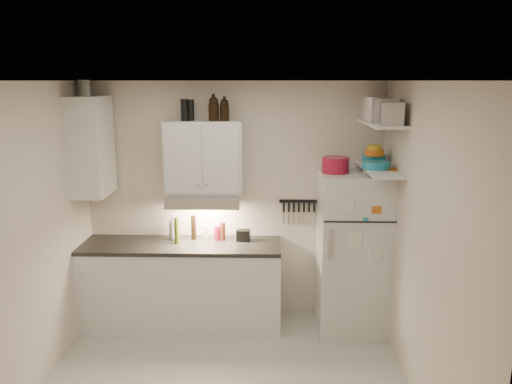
{
  "coord_description": "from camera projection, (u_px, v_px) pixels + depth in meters",
  "views": [
    {
      "loc": [
        0.36,
        -3.79,
        2.6
      ],
      "look_at": [
        0.25,
        0.9,
        1.55
      ],
      "focal_mm": 35.0,
      "sensor_mm": 36.0,
      "label": 1
    }
  ],
  "objects": [
    {
      "name": "stock_pot",
      "position": [
        376.0,
        108.0,
        5.01
      ],
      "size": [
        0.41,
        0.41,
        0.22
      ],
      "primitive_type": "cylinder",
      "rotation": [
        0.0,
        0.0,
        0.38
      ],
      "color": "silver",
      "rests_on": "shelf_hi"
    },
    {
      "name": "bowl_orange",
      "position": [
        374.0,
        153.0,
        4.97
      ],
      "size": [
        0.19,
        0.19,
        0.06
      ],
      "primitive_type": "cylinder",
      "color": "orange",
      "rests_on": "bowl_teal"
    },
    {
      "name": "upper_cabinet",
      "position": [
        204.0,
        157.0,
        5.19
      ],
      "size": [
        0.8,
        0.33,
        0.75
      ],
      "primitive_type": "cube",
      "color": "white",
      "rests_on": "back_wall"
    },
    {
      "name": "oil_bottle",
      "position": [
        177.0,
        230.0,
        5.25
      ],
      "size": [
        0.07,
        0.07,
        0.28
      ],
      "primitive_type": "cylinder",
      "rotation": [
        0.0,
        0.0,
        -0.36
      ],
      "color": "#4D5D17",
      "rests_on": "countertop"
    },
    {
      "name": "knife_strip",
      "position": [
        299.0,
        201.0,
        5.42
      ],
      "size": [
        0.42,
        0.02,
        0.03
      ],
      "primitive_type": "cube",
      "color": "black",
      "rests_on": "back_wall"
    },
    {
      "name": "range_hood",
      "position": [
        204.0,
        199.0,
        5.22
      ],
      "size": [
        0.76,
        0.46,
        0.12
      ],
      "primitive_type": "cube",
      "color": "silver",
      "rests_on": "back_wall"
    },
    {
      "name": "clear_bottle",
      "position": [
        205.0,
        232.0,
        5.38
      ],
      "size": [
        0.06,
        0.06,
        0.16
      ],
      "primitive_type": "cylinder",
      "rotation": [
        0.0,
        0.0,
        0.16
      ],
      "color": "silver",
      "rests_on": "countertop"
    },
    {
      "name": "fridge",
      "position": [
        352.0,
        253.0,
        5.2
      ],
      "size": [
        0.7,
        0.68,
        1.7
      ],
      "primitive_type": "cube",
      "color": "silver",
      "rests_on": "floor"
    },
    {
      "name": "soap_bottle",
      "position": [
        174.0,
        225.0,
        5.37
      ],
      "size": [
        0.17,
        0.17,
        0.33
      ],
      "primitive_type": "imported",
      "rotation": [
        0.0,
        0.0,
        -0.43
      ],
      "color": "white",
      "rests_on": "countertop"
    },
    {
      "name": "shelf_hi",
      "position": [
        382.0,
        124.0,
        4.76
      ],
      "size": [
        0.3,
        0.95,
        0.03
      ],
      "primitive_type": "cube",
      "color": "white",
      "rests_on": "right_wall"
    },
    {
      "name": "pepper_mill",
      "position": [
        222.0,
        231.0,
        5.36
      ],
      "size": [
        0.07,
        0.07,
        0.2
      ],
      "primitive_type": "cylinder",
      "rotation": [
        0.0,
        0.0,
        0.11
      ],
      "color": "#5E281C",
      "rests_on": "countertop"
    },
    {
      "name": "bowl_teal",
      "position": [
        374.0,
        159.0,
        5.05
      ],
      "size": [
        0.24,
        0.24,
        0.1
      ],
      "primitive_type": "cylinder",
      "color": "teal",
      "rests_on": "shelf_lo"
    },
    {
      "name": "growler_a",
      "position": [
        214.0,
        108.0,
        5.06
      ],
      "size": [
        0.11,
        0.11,
        0.25
      ],
      "primitive_type": null,
      "rotation": [
        0.0,
        0.0,
        0.03
      ],
      "color": "black",
      "rests_on": "upper_cabinet"
    },
    {
      "name": "side_jar",
      "position": [
        84.0,
        88.0,
        5.05
      ],
      "size": [
        0.15,
        0.15,
        0.16
      ],
      "primitive_type": "cylinder",
      "rotation": [
        0.0,
        0.0,
        0.35
      ],
      "color": "silver",
      "rests_on": "side_cabinet"
    },
    {
      "name": "right_wall",
      "position": [
        424.0,
        248.0,
        3.96
      ],
      "size": [
        0.02,
        3.0,
        2.6
      ],
      "primitive_type": "cube",
      "color": "beige",
      "rests_on": "ground"
    },
    {
      "name": "bowl_yellow",
      "position": [
        374.0,
        147.0,
        4.96
      ],
      "size": [
        0.15,
        0.15,
        0.05
      ],
      "primitive_type": "cylinder",
      "color": "gold",
      "rests_on": "bowl_orange"
    },
    {
      "name": "base_cabinet",
      "position": [
        182.0,
        286.0,
        5.36
      ],
      "size": [
        2.1,
        0.6,
        0.88
      ],
      "primitive_type": "cube",
      "color": "white",
      "rests_on": "floor"
    },
    {
      "name": "side_cabinet",
      "position": [
        91.0,
        146.0,
        5.05
      ],
      "size": [
        0.33,
        0.55,
        1.0
      ],
      "primitive_type": "cube",
      "color": "white",
      "rests_on": "left_wall"
    },
    {
      "name": "left_wall",
      "position": [
        24.0,
        245.0,
        4.03
      ],
      "size": [
        0.02,
        3.0,
        2.6
      ],
      "primitive_type": "cube",
      "color": "beige",
      "rests_on": "ground"
    },
    {
      "name": "spice_jar",
      "position": [
        367.0,
        168.0,
        4.94
      ],
      "size": [
        0.07,
        0.07,
        0.11
      ],
      "primitive_type": "cylinder",
      "rotation": [
        0.0,
        0.0,
        -0.14
      ],
      "color": "silver",
      "rests_on": "fridge"
    },
    {
      "name": "thermos_a",
      "position": [
        191.0,
        110.0,
        5.08
      ],
      "size": [
        0.09,
        0.09,
        0.21
      ],
      "primitive_type": "cylinder",
      "rotation": [
        0.0,
        0.0,
        0.17
      ],
      "color": "black",
      "rests_on": "upper_cabinet"
    },
    {
      "name": "shelf_lo",
      "position": [
        379.0,
        169.0,
        4.86
      ],
      "size": [
        0.3,
        0.95,
        0.03
      ],
      "primitive_type": "cube",
      "color": "white",
      "rests_on": "right_wall"
    },
    {
      "name": "book_stack",
      "position": [
        389.0,
        173.0,
        4.76
      ],
      "size": [
        0.24,
        0.27,
        0.08
      ],
      "primitive_type": "cube",
      "rotation": [
        0.0,
        0.0,
        -0.34
      ],
      "color": "#C66018",
      "rests_on": "fridge"
    },
    {
      "name": "countertop",
      "position": [
        181.0,
        245.0,
        5.26
      ],
      "size": [
        2.1,
        0.62,
        0.04
      ],
      "primitive_type": "cube",
      "color": "black",
      "rests_on": "base_cabinet"
    },
    {
      "name": "plates",
      "position": [
        376.0,
        165.0,
        4.79
      ],
      "size": [
        0.3,
        0.3,
        0.07
      ],
      "primitive_type": "cylinder",
      "rotation": [
        0.0,
        0.0,
        0.13
      ],
      "color": "teal",
      "rests_on": "shelf_lo"
    },
    {
      "name": "caddy",
      "position": [
        243.0,
        235.0,
        5.34
      ],
      "size": [
        0.15,
        0.11,
        0.12
      ],
      "primitive_type": "cube",
      "rotation": [
        0.0,
        0.0,
        -0.11
      ],
      "color": "black",
      "rests_on": "countertop"
    },
    {
      "name": "growler_b",
      "position": [
        225.0,
        110.0,
        5.06
      ],
      "size": [
        0.11,
        0.11,
        0.23
      ],
      "primitive_type": null,
      "rotation": [
        0.0,
        0.0,
        0.16
      ],
      "color": "black",
      "rests_on": "upper_cabinet"
    },
    {
      "name": "dutch_oven",
      "position": [
        335.0,
        165.0,
        4.98
      ],
      "size": [
        0.35,
        0.35,
        0.16
      ],
      "primitive_type": "cylinder",
      "rotation": [
        0.0,
        0.0,
        0.35
      ],
      "color": "maroon",
      "rests_on": "fridge"
    },
    {
      "name": "tin_b",
      "position": [
        392.0,
        114.0,
        4.4
      ],
      "size": [
        0.24,
        0.24,
        0.2
      ],
      "primitive_type": "cube",
      "rotation": [
        0.0,
        0.0,
        -0.22
      ],
      "color": "#AAAAAD",
      "rests_on": "shelf_hi"
    },
    {
      "name": "vinegar_bottle",
      "position": [
        194.0,
        227.0,
        5.38
      ],
      "size": [
        0.06,
        0.06,
        0.27
      ],
      "primitive_type": "cylinder",
      "rotation": [
        0.0,
        0.0,
        0.01
      ],
      "color": "black",
      "rests_on": "countertop"
    },
    {
      "name": "thermos_b",
      "position": [
        184.0,
        110.0,
        5.05
      ],
      "size": [
        0.1,
        0.1,
        0.22
      ],
      "primitive_type": "cylinder",
      "rotation": [
        0.0,
        0.0,
        -0.32
      ],
      "color": "black",
      "rests_on": "upper_cabinet"
    },
    {
      "name": "back_wall",
      "position": [
        235.0,
        202.0,
        5.47
      ],
      "size": [
        3.2,
        0.02,
        2.6
      ],
      "primitive_type": "cube",
      "color": "beige",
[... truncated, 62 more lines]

